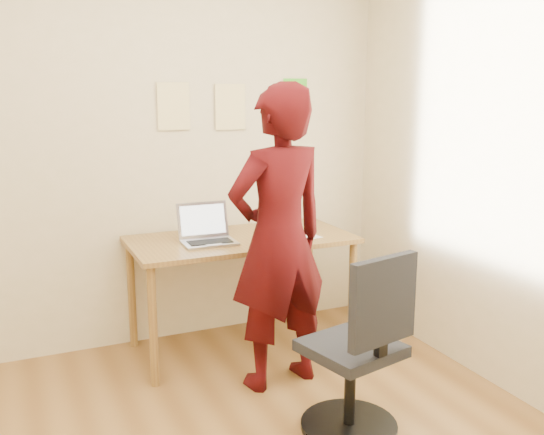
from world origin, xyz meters
name	(u,v)px	position (x,y,z in m)	size (l,w,h in m)	color
room	(219,175)	(0.00, 0.00, 1.35)	(3.58, 3.58, 2.78)	brown
desk	(241,251)	(0.62, 1.38, 0.65)	(1.40, 0.70, 0.74)	olive
laptop	(207,234)	(0.38, 1.35, 0.79)	(0.33, 0.30, 0.23)	#AEAEB5
paper_sheet	(294,235)	(0.96, 1.31, 0.74)	(0.23, 0.32, 0.00)	white
phone	(273,241)	(0.75, 1.19, 0.74)	(0.08, 0.13, 0.01)	black
wall_note_left	(174,106)	(0.30, 1.74, 1.55)	(0.21, 0.00, 0.30)	#F4E092
wall_note_mid	(230,107)	(0.69, 1.74, 1.55)	(0.21, 0.00, 0.30)	#F4E092
wall_note_right	(295,96)	(1.17, 1.74, 1.61)	(0.18, 0.00, 0.24)	green
office_chair	(360,358)	(0.76, 0.18, 0.40)	(0.49, 0.50, 0.93)	black
person	(279,239)	(0.63, 0.84, 0.85)	(0.62, 0.41, 1.70)	#390709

